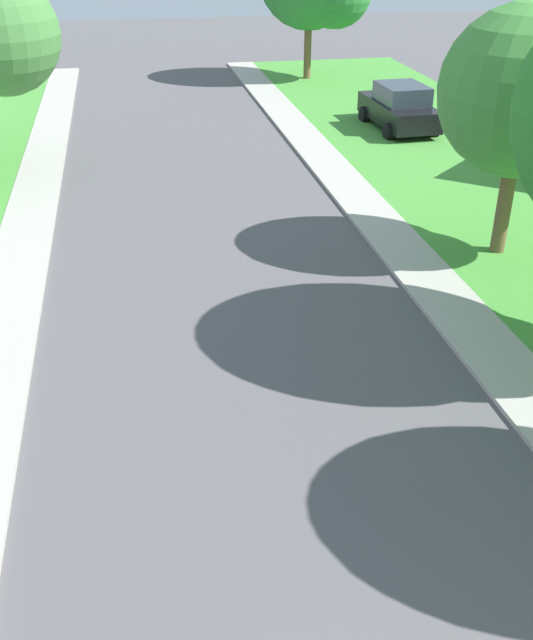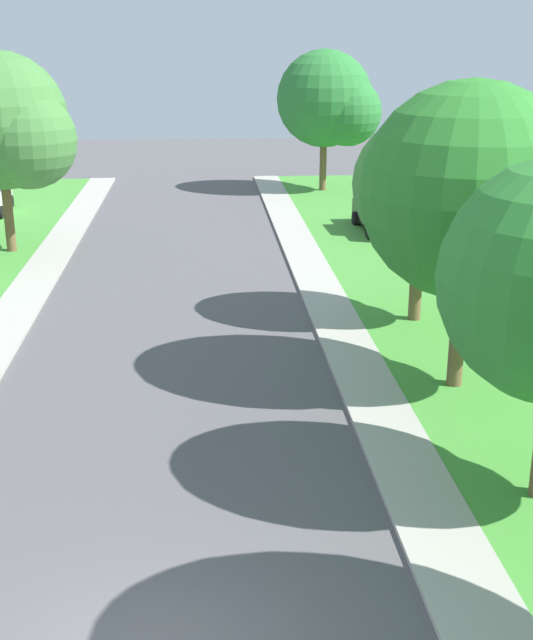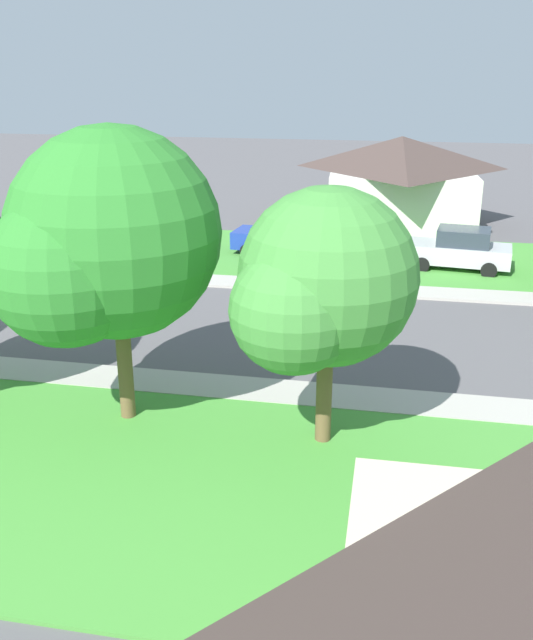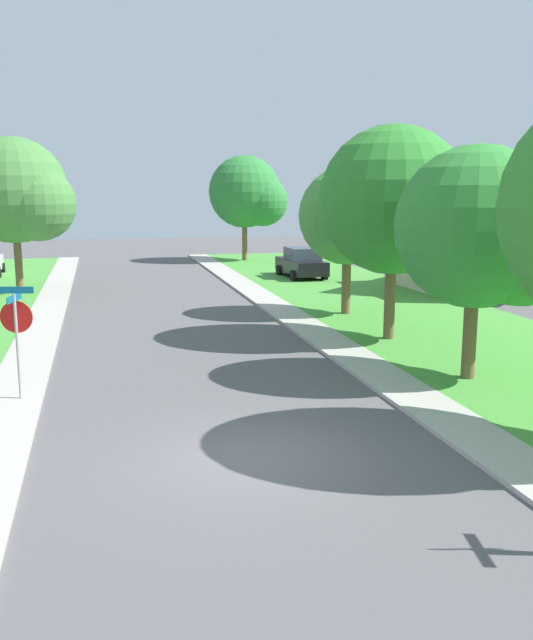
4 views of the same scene
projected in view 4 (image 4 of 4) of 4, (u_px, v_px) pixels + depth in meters
ground_plane at (247, 458)px, 12.97m from camera, size 120.00×120.00×0.00m
sidewalk_east at (304, 324)px, 25.51m from camera, size 1.40×56.00×0.10m
lawn_east at (420, 319)px, 26.60m from camera, size 8.00×56.00×0.08m
sidewalk_west at (37, 337)px, 23.33m from camera, size 1.40×56.00×0.10m
stop_sign_far_corner at (16, 324)px, 16.05m from camera, size 0.90×0.90×2.77m
car_black_near_corner at (302, 263)px, 38.82m from camera, size 2.16×4.36×1.76m
tree_sidewalk_far at (354, 219)px, 26.84m from camera, size 4.13×3.84×5.87m
tree_sidewalk_mid at (487, 233)px, 17.41m from camera, size 4.45×4.14×6.10m
tree_sidewalk_near at (403, 205)px, 22.06m from camera, size 5.14×4.78×7.01m
tree_corner_large at (249, 194)px, 47.30m from camera, size 5.29×4.92×7.25m
tree_across_right at (20, 194)px, 32.35m from camera, size 5.35×4.98×7.41m
house_right_setback at (500, 243)px, 33.91m from camera, size 9.07×7.88×4.60m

